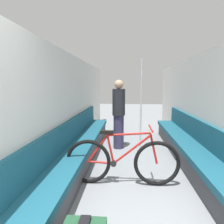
# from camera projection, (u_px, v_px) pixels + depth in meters

# --- Properties ---
(wall_left) EXTENTS (0.10, 8.85, 2.13)m
(wall_left) POSITION_uv_depth(u_px,v_px,m) (67.00, 108.00, 3.90)
(wall_left) COLOR silver
(wall_left) RESTS_ON ground
(wall_right) EXTENTS (0.10, 8.85, 2.13)m
(wall_right) POSITION_uv_depth(u_px,v_px,m) (208.00, 109.00, 3.70)
(wall_right) COLOR silver
(wall_right) RESTS_ON ground
(bench_seat_row_left) EXTENTS (0.48, 4.83, 0.85)m
(bench_seat_row_left) POSITION_uv_depth(u_px,v_px,m) (81.00, 148.00, 3.97)
(bench_seat_row_left) COLOR #3D3D42
(bench_seat_row_left) RESTS_ON ground
(bench_seat_row_right) EXTENTS (0.48, 4.83, 0.85)m
(bench_seat_row_right) POSITION_uv_depth(u_px,v_px,m) (191.00, 150.00, 3.82)
(bench_seat_row_right) COLOR #3D3D42
(bench_seat_row_right) RESTS_ON ground
(bicycle) EXTENTS (1.74, 0.46, 0.90)m
(bicycle) POSITION_uv_depth(u_px,v_px,m) (122.00, 161.00, 3.03)
(bicycle) COLOR black
(bicycle) RESTS_ON ground
(grab_pole_near) EXTENTS (0.08, 0.08, 2.11)m
(grab_pole_near) POSITION_uv_depth(u_px,v_px,m) (141.00, 106.00, 4.58)
(grab_pole_near) COLOR gray
(grab_pole_near) RESTS_ON ground
(passenger_standing) EXTENTS (0.30, 0.30, 1.64)m
(passenger_standing) POSITION_uv_depth(u_px,v_px,m) (119.00, 114.00, 4.73)
(passenger_standing) COLOR #332D4C
(passenger_standing) RESTS_ON ground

